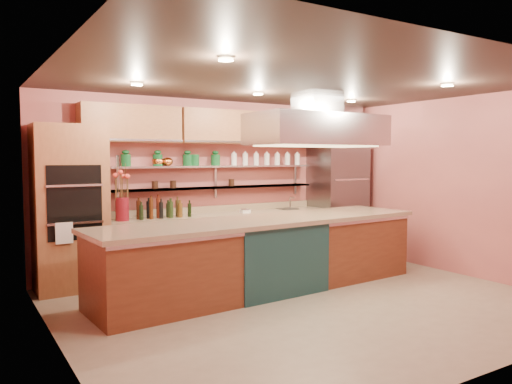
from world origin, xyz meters
TOP-DOWN VIEW (x-y plane):
  - floor at (0.00, 0.00)m, footprint 6.00×5.00m
  - ceiling at (0.00, 0.00)m, footprint 6.00×5.00m
  - wall_back at (0.00, 2.50)m, footprint 6.00×0.04m
  - wall_front at (0.00, -2.50)m, footprint 6.00×0.04m
  - wall_left at (-3.00, 0.00)m, footprint 0.04×5.00m
  - wall_right at (3.00, 0.00)m, footprint 0.04×5.00m
  - oven_stack at (-2.45, 2.18)m, footprint 0.95×0.64m
  - refrigerator at (2.35, 2.14)m, footprint 0.95×0.72m
  - back_counter at (-0.05, 2.20)m, footprint 3.84×0.64m
  - wall_shelf_lower at (-0.05, 2.37)m, footprint 3.60×0.26m
  - wall_shelf_upper at (-0.05, 2.37)m, footprint 3.60×0.26m
  - upper_cabinets at (0.00, 2.32)m, footprint 4.60×0.36m
  - range_hood at (0.75, 0.77)m, footprint 2.00×1.00m
  - ceiling_downlights at (0.00, 0.20)m, footprint 4.00×2.80m
  - island at (-0.15, 0.77)m, footprint 4.86×1.34m
  - flower_vase at (-1.73, 2.15)m, footprint 0.25×0.25m
  - oil_bottle_cluster at (-1.08, 2.15)m, footprint 0.90×0.29m
  - kitchen_scale at (0.34, 2.15)m, footprint 0.18×0.16m
  - bar_faucet at (1.33, 2.25)m, footprint 0.04×0.04m
  - copper_kettle at (-0.94, 2.37)m, footprint 0.21×0.21m
  - green_canister at (-0.48, 2.37)m, footprint 0.19×0.19m

SIDE VIEW (x-z plane):
  - floor at x=0.00m, z-range -0.02..0.00m
  - back_counter at x=-0.05m, z-range 0.00..0.93m
  - island at x=-0.15m, z-range 0.00..1.00m
  - kitchen_scale at x=0.34m, z-range 0.93..1.02m
  - bar_faucet at x=1.33m, z-range 0.93..1.14m
  - refrigerator at x=2.35m, z-range 0.00..2.10m
  - oil_bottle_cluster at x=-1.08m, z-range 0.93..1.22m
  - flower_vase at x=-1.73m, z-range 0.93..1.27m
  - oven_stack at x=-2.45m, z-range 0.00..2.30m
  - wall_shelf_lower at x=-0.05m, z-range 1.34..1.36m
  - wall_back at x=0.00m, z-range 0.00..2.80m
  - wall_front at x=0.00m, z-range 0.00..2.80m
  - wall_left at x=-3.00m, z-range 0.00..2.80m
  - wall_right at x=3.00m, z-range 0.00..2.80m
  - wall_shelf_upper at x=-0.05m, z-range 1.69..1.71m
  - copper_kettle at x=-0.94m, z-range 1.71..1.85m
  - green_canister at x=-0.48m, z-range 1.71..1.90m
  - range_hood at x=0.75m, z-range 2.02..2.48m
  - upper_cabinets at x=0.00m, z-range 2.08..2.62m
  - ceiling_downlights at x=0.00m, z-range 2.76..2.78m
  - ceiling at x=0.00m, z-range 2.79..2.81m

